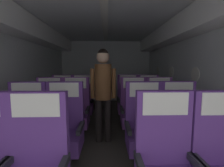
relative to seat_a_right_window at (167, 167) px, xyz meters
name	(u,v)px	position (x,y,z in m)	size (l,w,h in m)	color
ground	(105,139)	(-0.55, 1.49, -0.47)	(3.52, 6.55, 0.02)	#3D3833
fuselage_shell	(105,49)	(-0.55, 1.75, 1.18)	(3.40, 6.20, 2.28)	silver
seat_a_right_window	(167,167)	(0.00, 0.00, 0.00)	(0.53, 0.47, 1.10)	#38383D
seat_b_left_window	(26,130)	(-1.61, 0.82, 0.00)	(0.53, 0.47, 1.10)	#38383D
seat_b_left_aisle	(64,130)	(-1.10, 0.82, 0.00)	(0.53, 0.47, 1.10)	#38383D
seat_b_right_aisle	(180,128)	(0.50, 0.83, 0.00)	(0.53, 0.47, 1.10)	#38383D
seat_b_right_window	(145,129)	(0.00, 0.80, 0.00)	(0.53, 0.47, 1.10)	#38383D
seat_c_left_window	(49,112)	(-1.60, 1.63, 0.00)	(0.53, 0.47, 1.10)	#38383D
seat_c_left_aisle	(76,112)	(-1.11, 1.65, 0.00)	(0.53, 0.47, 1.10)	#38383D
seat_c_right_aisle	(160,111)	(0.51, 1.65, 0.00)	(0.53, 0.47, 1.10)	#38383D
seat_c_right_window	(134,111)	(0.00, 1.65, 0.00)	(0.53, 0.47, 1.10)	#38383D
seat_d_left_window	(62,102)	(-1.60, 2.46, 0.00)	(0.53, 0.47, 1.10)	#38383D
seat_d_left_aisle	(83,102)	(-1.11, 2.46, 0.00)	(0.53, 0.47, 1.10)	#38383D
seat_d_right_aisle	(149,101)	(0.51, 2.45, 0.00)	(0.53, 0.47, 1.10)	#38383D
seat_d_right_window	(128,101)	(0.00, 2.47, 0.00)	(0.53, 0.47, 1.10)	#38383D
flight_attendant	(103,86)	(-0.58, 1.39, 0.53)	(0.43, 0.28, 1.60)	black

